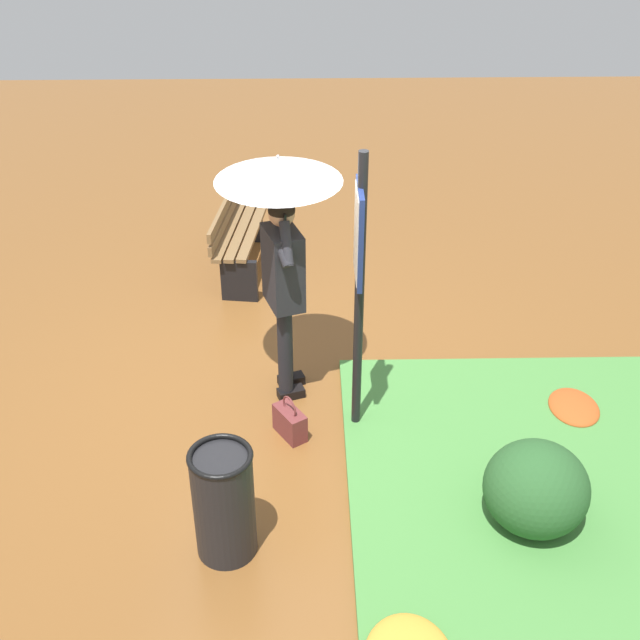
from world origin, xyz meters
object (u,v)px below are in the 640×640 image
Objects in this scene: handbag at (290,422)px; park_bench at (238,234)px; info_sign_post at (359,266)px; trash_bin at (224,503)px; person_with_umbrella at (281,220)px.

park_bench reaches higher than handbag.
info_sign_post is 1.64× the size of park_bench.
handbag is at bearing -168.32° from park_bench.
trash_bin is at bearing -177.76° from park_bench.
info_sign_post reaches higher than handbag.
trash_bin reaches higher than handbag.
person_with_umbrella is 2.15m from trash_bin.
info_sign_post is 2.98m from park_bench.
handbag is at bearing 102.26° from info_sign_post.
park_bench is 3.84m from trash_bin.
info_sign_post is at bearing -36.18° from trash_bin.
trash_bin is at bearing 168.73° from person_with_umbrella.
trash_bin is at bearing 143.82° from info_sign_post.
handbag is at bearing -19.56° from trash_bin.
person_with_umbrella is 0.79m from info_sign_post.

